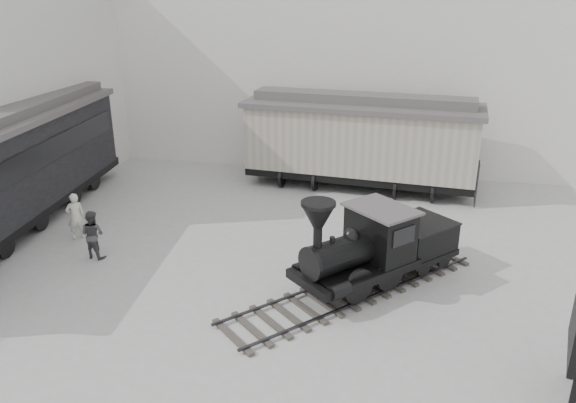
% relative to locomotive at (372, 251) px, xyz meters
% --- Properties ---
extents(ground, '(90.00, 90.00, 0.00)m').
position_rel_locomotive_xyz_m(ground, '(-1.95, -3.22, -1.09)').
color(ground, '#9E9E9B').
extents(north_wall, '(34.00, 2.51, 11.00)m').
position_rel_locomotive_xyz_m(north_wall, '(-1.95, 11.77, 4.46)').
color(north_wall, silver).
rests_on(north_wall, ground).
extents(west_pavilion, '(7.00, 12.11, 9.00)m').
position_rel_locomotive_xyz_m(west_pavilion, '(-16.45, 6.75, 3.40)').
color(west_pavilion, silver).
rests_on(west_pavilion, ground).
extents(locomotive, '(6.99, 7.41, 2.96)m').
position_rel_locomotive_xyz_m(locomotive, '(0.00, 0.00, 0.00)').
color(locomotive, '#38322F').
rests_on(locomotive, ground).
extents(boxcar, '(10.06, 3.87, 4.03)m').
position_rel_locomotive_xyz_m(boxcar, '(-1.16, 8.61, 1.02)').
color(boxcar, black).
rests_on(boxcar, ground).
extents(visitor_a, '(0.72, 0.69, 1.65)m').
position_rel_locomotive_xyz_m(visitor_a, '(-10.10, 1.12, -0.27)').
color(visitor_a, silver).
rests_on(visitor_a, ground).
extents(visitor_b, '(0.86, 0.72, 1.59)m').
position_rel_locomotive_xyz_m(visitor_b, '(-8.78, -0.05, -0.30)').
color(visitor_b, '#3E3D40').
rests_on(visitor_b, ground).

